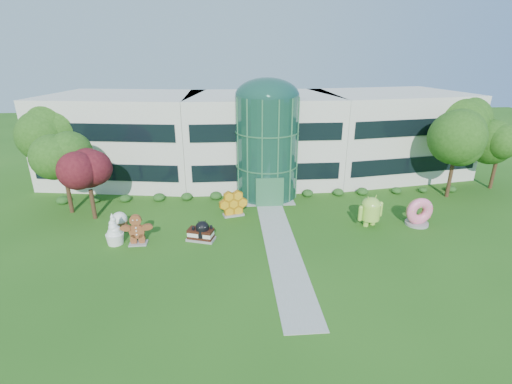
{
  "coord_description": "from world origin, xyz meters",
  "views": [
    {
      "loc": [
        -3.82,
        -22.95,
        13.65
      ],
      "look_at": [
        -1.52,
        6.0,
        2.6
      ],
      "focal_mm": 26.0,
      "sensor_mm": 36.0,
      "label": 1
    }
  ],
  "objects_px": {
    "android_green": "(371,209)",
    "gingerbread": "(137,229)",
    "donut": "(419,211)",
    "android_black": "(202,229)"
  },
  "relations": [
    {
      "from": "gingerbread",
      "to": "android_green",
      "type": "bearing_deg",
      "value": 3.44
    },
    {
      "from": "android_green",
      "to": "android_black",
      "type": "xyz_separation_m",
      "value": [
        -13.75,
        -1.57,
        -0.52
      ]
    },
    {
      "from": "android_black",
      "to": "gingerbread",
      "type": "height_order",
      "value": "gingerbread"
    },
    {
      "from": "android_black",
      "to": "donut",
      "type": "xyz_separation_m",
      "value": [
        17.78,
        1.37,
        0.29
      ]
    },
    {
      "from": "donut",
      "to": "gingerbread",
      "type": "height_order",
      "value": "donut"
    },
    {
      "from": "android_green",
      "to": "android_black",
      "type": "bearing_deg",
      "value": 166.16
    },
    {
      "from": "donut",
      "to": "android_green",
      "type": "bearing_deg",
      "value": 170.38
    },
    {
      "from": "android_green",
      "to": "donut",
      "type": "bearing_deg",
      "value": -23.33
    },
    {
      "from": "android_green",
      "to": "gingerbread",
      "type": "height_order",
      "value": "android_green"
    },
    {
      "from": "android_black",
      "to": "android_green",
      "type": "bearing_deg",
      "value": 2.36
    }
  ]
}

